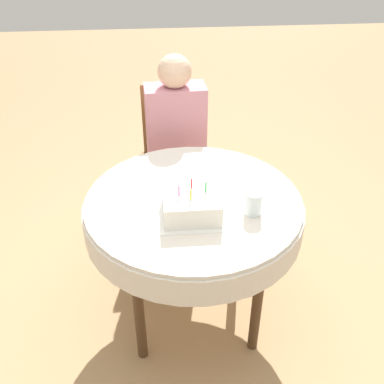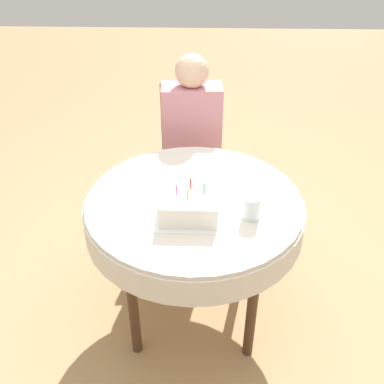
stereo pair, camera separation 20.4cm
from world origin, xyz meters
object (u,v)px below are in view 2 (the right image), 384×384
object	(u,v)px
drinking_glass	(252,207)
person	(192,133)
chair	(192,153)
birthday_cake	(189,203)

from	to	relation	value
drinking_glass	person	bearing A→B (deg)	108.07
chair	drinking_glass	world-z (taller)	chair
birthday_cake	person	bearing A→B (deg)	91.13
chair	person	world-z (taller)	person
chair	birthday_cake	distance (m)	1.00
person	birthday_cake	distance (m)	0.87
chair	birthday_cake	bearing A→B (deg)	-91.94
person	birthday_cake	bearing A→B (deg)	-92.16
drinking_glass	birthday_cake	bearing A→B (deg)	174.98
birthday_cake	drinking_glass	bearing A→B (deg)	-5.02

